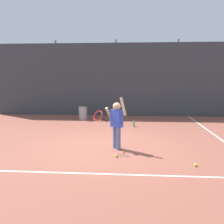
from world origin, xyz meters
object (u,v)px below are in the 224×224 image
water_bottle (134,124)px  tennis_ball_0 (100,121)px  ball_hopper (83,113)px  tennis_ball_1 (195,165)px  tennis_player (116,121)px  tennis_ball_2 (116,156)px

water_bottle → tennis_ball_0: size_ratio=3.33×
ball_hopper → water_bottle: ball_hopper is taller
water_bottle → tennis_ball_1: 4.09m
ball_hopper → tennis_ball_1: ball_hopper is taller
tennis_player → water_bottle: tennis_player is taller
tennis_ball_0 → tennis_player: bearing=-77.0°
tennis_player → tennis_ball_1: bearing=6.2°
tennis_player → tennis_ball_0: size_ratio=20.46×
water_bottle → tennis_ball_2: 3.47m
water_bottle → tennis_ball_0: 1.64m
ball_hopper → tennis_ball_1: bearing=-57.2°
tennis_ball_0 → water_bottle: bearing=-34.3°
tennis_player → water_bottle: (0.50, 2.78, -0.62)m
tennis_player → tennis_ball_2: bearing=-46.6°
tennis_ball_1 → tennis_ball_2: 1.75m
tennis_ball_0 → tennis_ball_2: (0.91, -4.36, 0.00)m
tennis_ball_0 → tennis_ball_1: size_ratio=1.00×
tennis_ball_2 → tennis_player: bearing=94.3°
tennis_player → ball_hopper: 4.48m
tennis_ball_0 → tennis_ball_2: 4.45m
tennis_player → tennis_ball_2: tennis_player is taller
tennis_player → water_bottle: bearing=119.0°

